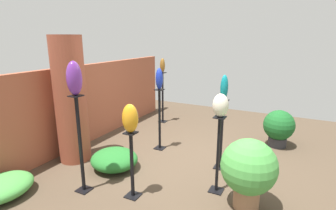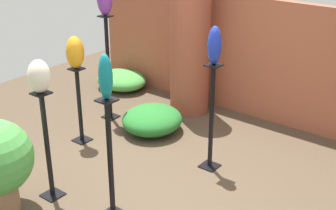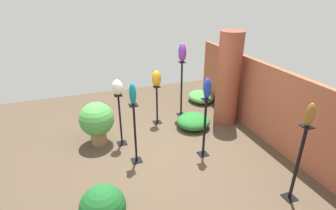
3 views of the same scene
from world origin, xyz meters
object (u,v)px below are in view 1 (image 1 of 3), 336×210
at_px(brick_pillar, 71,100).
at_px(pedestal_cobalt, 160,122).
at_px(potted_plant_mid_left, 279,127).
at_px(pedestal_teal, 221,138).
at_px(art_vase_ivory, 221,105).
at_px(pedestal_amber, 132,168).
at_px(art_vase_amber, 130,118).
at_px(pedestal_bronze, 163,100).
at_px(pedestal_violet, 81,149).
at_px(art_vase_bronze, 163,65).
at_px(art_vase_teal, 224,88).
at_px(pedestal_ivory, 218,158).
at_px(art_vase_cobalt, 159,79).
at_px(potted_plant_front_left, 249,169).
at_px(art_vase_violet, 74,78).

distance_m(brick_pillar, pedestal_cobalt, 1.74).
relative_size(brick_pillar, potted_plant_mid_left, 2.93).
bearing_deg(pedestal_teal, art_vase_ivory, -167.98).
distance_m(pedestal_amber, art_vase_amber, 0.73).
height_order(pedestal_bronze, pedestal_violet, pedestal_violet).
bearing_deg(potted_plant_mid_left, art_vase_bronze, 83.27).
height_order(pedestal_violet, art_vase_teal, art_vase_teal).
bearing_deg(pedestal_ivory, art_vase_teal, 12.02).
height_order(pedestal_bronze, art_vase_ivory, art_vase_ivory).
distance_m(art_vase_cobalt, potted_plant_front_left, 2.45).
xyz_separation_m(brick_pillar, art_vase_cobalt, (1.14, -1.18, 0.32)).
xyz_separation_m(pedestal_amber, art_vase_ivory, (0.68, -1.03, 0.88)).
relative_size(art_vase_violet, art_vase_ivory, 1.44).
bearing_deg(brick_pillar, art_vase_violet, -128.31).
bearing_deg(pedestal_amber, art_vase_cobalt, 15.85).
distance_m(pedestal_teal, potted_plant_front_left, 1.10).
distance_m(art_vase_ivory, potted_plant_front_left, 0.91).
distance_m(pedestal_ivory, art_vase_ivory, 0.79).
distance_m(pedestal_amber, art_vase_cobalt, 1.99).
bearing_deg(art_vase_cobalt, art_vase_amber, -164.15).
xyz_separation_m(pedestal_teal, art_vase_cobalt, (0.24, 1.34, 0.89)).
height_order(art_vase_bronze, art_vase_amber, art_vase_bronze).
bearing_deg(brick_pillar, pedestal_bronze, -8.26).
xyz_separation_m(pedestal_violet, art_vase_bronze, (3.45, 0.51, 0.85)).
relative_size(pedestal_bronze, pedestal_teal, 1.09).
relative_size(art_vase_amber, art_vase_violet, 0.85).
relative_size(art_vase_teal, art_vase_ivory, 1.29).
distance_m(pedestal_cobalt, pedestal_violet, 1.88).
bearing_deg(pedestal_amber, art_vase_amber, 0.00).
height_order(art_vase_cobalt, potted_plant_front_left, art_vase_cobalt).
relative_size(pedestal_amber, art_vase_amber, 2.48).
height_order(pedestal_amber, art_vase_violet, art_vase_violet).
bearing_deg(art_vase_ivory, art_vase_bronze, 41.78).
xyz_separation_m(brick_pillar, art_vase_amber, (-0.51, -1.65, 0.04)).
bearing_deg(potted_plant_mid_left, art_vase_cobalt, 120.09).
distance_m(pedestal_bronze, potted_plant_mid_left, 2.95).
bearing_deg(pedestal_teal, potted_plant_front_left, -145.67).
relative_size(brick_pillar, pedestal_cobalt, 1.82).
bearing_deg(pedestal_ivory, pedestal_cobalt, 57.10).
height_order(pedestal_cobalt, art_vase_teal, art_vase_teal).
relative_size(pedestal_cobalt, pedestal_violet, 0.85).
bearing_deg(pedestal_teal, pedestal_amber, 148.08).
height_order(pedestal_amber, pedestal_violet, pedestal_violet).
bearing_deg(pedestal_bronze, potted_plant_mid_left, -96.73).
height_order(pedestal_violet, art_vase_amber, pedestal_violet).
xyz_separation_m(pedestal_cobalt, art_vase_ivory, (-0.97, -1.50, 0.75)).
height_order(pedestal_amber, art_vase_bronze, art_vase_bronze).
bearing_deg(art_vase_ivory, pedestal_teal, 12.02).
bearing_deg(potted_plant_front_left, pedestal_ivory, 68.37).
bearing_deg(pedestal_violet, art_vase_bronze, 8.49).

